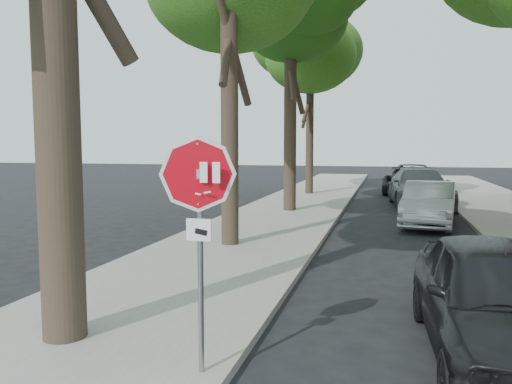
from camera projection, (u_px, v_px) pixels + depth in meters
sidewalk_left at (276, 219)px, 17.56m from camera, size 4.00×55.00×0.12m
curb_left at (335, 221)px, 17.04m from camera, size 0.12×55.00×0.13m
curb_right at (473, 226)px, 15.92m from camera, size 0.12×55.00×0.13m
stop_sign at (199, 209)px, 5.35m from camera, size 0.76×0.34×2.61m
tree_mid_b at (291, 3)px, 18.84m from camera, size 5.88×5.46×10.36m
tree_far at (310, 56)px, 25.72m from camera, size 5.29×4.91×9.33m
car_a at (499, 299)px, 6.09m from camera, size 1.96×4.46×1.50m
car_b at (429, 204)px, 16.29m from camera, size 2.08×4.53×1.44m
car_c at (419, 187)px, 21.42m from camera, size 2.80×5.88×1.65m
car_d at (412, 179)px, 27.25m from camera, size 3.31×6.05×1.61m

